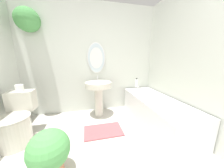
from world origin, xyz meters
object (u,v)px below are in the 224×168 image
Objects in this scene: bathtub at (155,111)px; potted_plant at (50,152)px; toilet at (16,123)px; shampoo_bottle at (136,83)px; pedestal_sink at (99,91)px; toilet_paper_roll at (19,88)px.

potted_plant is at bearing -157.97° from bathtub.
potted_plant is at bearing -47.50° from toilet.
shampoo_bottle is 2.06m from potted_plant.
pedestal_sink is 4.17× the size of shampoo_bottle.
toilet is at bearing -163.96° from shampoo_bottle.
shampoo_bottle reaches higher than toilet.
toilet_paper_roll is at bearing 173.38° from bathtub.
toilet_paper_roll reaches higher than toilet.
toilet is 0.53m from toilet_paper_roll.
shampoo_bottle is (-0.10, 0.66, 0.41)m from bathtub.
toilet is 1.34× the size of potted_plant.
pedestal_sink is at bearing -174.17° from shampoo_bottle.
toilet_paper_roll reaches higher than potted_plant.
toilet is at bearing -157.25° from pedestal_sink.
shampoo_bottle is 1.86× the size of toilet_paper_roll.
shampoo_bottle is at bearing 16.04° from toilet.
potted_plant is (0.64, -0.69, 0.00)m from toilet.
pedestal_sink reaches higher than potted_plant.
potted_plant is at bearing -55.55° from toilet_paper_roll.
potted_plant is 4.96× the size of toilet_paper_roll.
pedestal_sink is at bearing 13.28° from toilet_paper_roll.
pedestal_sink reaches higher than shampoo_bottle.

